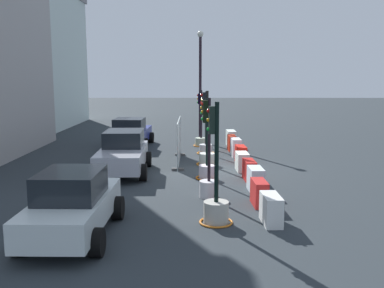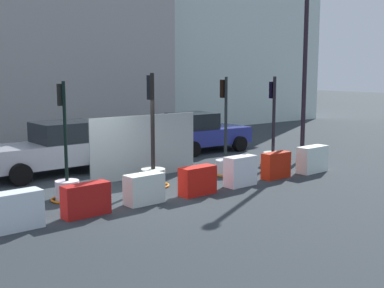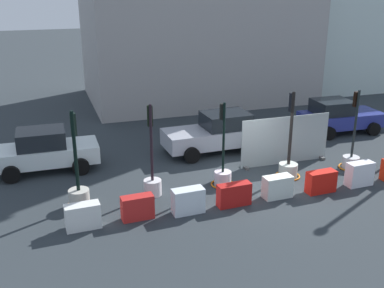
# 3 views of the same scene
# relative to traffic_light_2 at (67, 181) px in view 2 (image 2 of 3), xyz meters

# --- Properties ---
(ground_plane) EXTENTS (120.00, 120.00, 0.00)m
(ground_plane) POSITION_rel_traffic_light_2_xyz_m (1.43, -0.32, -0.51)
(ground_plane) COLOR #2B3236
(traffic_light_2) EXTENTS (0.86, 0.86, 3.07)m
(traffic_light_2) POSITION_rel_traffic_light_2_xyz_m (0.00, 0.00, 0.00)
(traffic_light_2) COLOR silver
(traffic_light_2) RESTS_ON ground_plane
(traffic_light_3) EXTENTS (0.94, 0.94, 3.27)m
(traffic_light_3) POSITION_rel_traffic_light_2_xyz_m (2.61, -0.08, 0.03)
(traffic_light_3) COLOR beige
(traffic_light_3) RESTS_ON ground_plane
(traffic_light_4) EXTENTS (0.91, 0.91, 3.13)m
(traffic_light_4) POSITION_rel_traffic_light_2_xyz_m (5.38, -0.10, -0.02)
(traffic_light_4) COLOR silver
(traffic_light_4) RESTS_ON ground_plane
(traffic_light_5) EXTENTS (0.88, 0.88, 3.12)m
(traffic_light_5) POSITION_rel_traffic_light_2_xyz_m (7.81, 0.09, -0.02)
(traffic_light_5) COLOR beige
(traffic_light_5) RESTS_ON ground_plane
(construction_barrier_2) EXTENTS (1.03, 0.50, 0.82)m
(construction_barrier_2) POSITION_rel_traffic_light_2_xyz_m (-1.83, -1.62, -0.10)
(construction_barrier_2) COLOR silver
(construction_barrier_2) RESTS_ON ground_plane
(construction_barrier_3) EXTENTS (1.14, 0.43, 0.76)m
(construction_barrier_3) POSITION_rel_traffic_light_2_xyz_m (-0.25, -1.61, -0.13)
(construction_barrier_3) COLOR #B31715
(construction_barrier_3) RESTS_ON ground_plane
(construction_barrier_4) EXTENTS (1.01, 0.51, 0.76)m
(construction_barrier_4) POSITION_rel_traffic_light_2_xyz_m (1.40, -1.52, -0.13)
(construction_barrier_4) COLOR silver
(construction_barrier_4) RESTS_ON ground_plane
(construction_barrier_5) EXTENTS (1.06, 0.46, 0.78)m
(construction_barrier_5) POSITION_rel_traffic_light_2_xyz_m (3.03, -1.63, -0.12)
(construction_barrier_5) COLOR red
(construction_barrier_5) RESTS_ON ground_plane
(construction_barrier_6) EXTENTS (1.00, 0.48, 0.87)m
(construction_barrier_6) POSITION_rel_traffic_light_2_xyz_m (4.66, -1.57, -0.07)
(construction_barrier_6) COLOR white
(construction_barrier_6) RESTS_ON ground_plane
(construction_barrier_7) EXTENTS (1.02, 0.41, 0.81)m
(construction_barrier_7) POSITION_rel_traffic_light_2_xyz_m (6.25, -1.50, -0.10)
(construction_barrier_7) COLOR #B6200C
(construction_barrier_7) RESTS_ON ground_plane
(construction_barrier_8) EXTENTS (1.17, 0.51, 0.87)m
(construction_barrier_8) POSITION_rel_traffic_light_2_xyz_m (7.88, -1.60, -0.08)
(construction_barrier_8) COLOR white
(construction_barrier_8) RESTS_ON ground_plane
(car_silver_hatchback) EXTENTS (4.27, 2.24, 1.67)m
(car_silver_hatchback) POSITION_rel_traffic_light_2_xyz_m (1.04, 3.37, 0.32)
(car_silver_hatchback) COLOR #AEB0BC
(car_silver_hatchback) RESTS_ON ground_plane
(car_blue_estate) EXTENTS (3.95, 2.28, 1.61)m
(car_blue_estate) POSITION_rel_traffic_light_2_xyz_m (7.64, 4.00, 0.28)
(car_blue_estate) COLOR navy
(car_blue_estate) RESTS_ON ground_plane
(building_corner_block) EXTENTS (13.70, 6.38, 10.49)m
(building_corner_block) POSITION_rel_traffic_light_2_xyz_m (16.11, 13.03, 4.75)
(building_corner_block) COLOR silver
(building_corner_block) RESTS_ON ground_plane
(street_lamp_post) EXTENTS (0.36, 0.36, 6.47)m
(street_lamp_post) POSITION_rel_traffic_light_2_xyz_m (9.43, 0.12, 3.29)
(street_lamp_post) COLOR black
(street_lamp_post) RESTS_ON ground_plane
(site_fence_panel) EXTENTS (3.81, 0.50, 1.96)m
(site_fence_panel) POSITION_rel_traffic_light_2_xyz_m (3.15, 1.17, 0.42)
(site_fence_panel) COLOR #99A8A8
(site_fence_panel) RESTS_ON ground_plane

